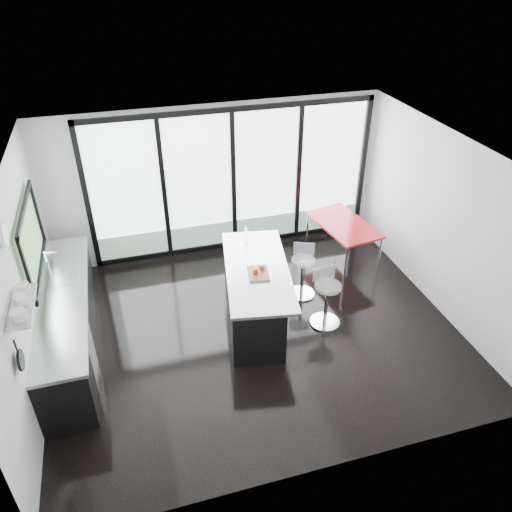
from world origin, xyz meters
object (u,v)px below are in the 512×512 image
object	(u,v)px
bar_stool_near	(326,304)
island	(252,293)
red_table	(342,241)
bar_stool_far	(302,277)

from	to	relation	value
bar_stool_near	island	bearing A→B (deg)	152.52
island	bar_stool_near	world-z (taller)	island
island	red_table	bearing A→B (deg)	29.37
bar_stool_far	red_table	xyz separation A→B (m)	(1.09, 0.83, 0.02)
bar_stool_far	red_table	bearing A→B (deg)	60.56
island	bar_stool_far	bearing A→B (deg)	18.60
island	bar_stool_far	xyz separation A→B (m)	(0.95, 0.32, -0.11)
bar_stool_far	bar_stool_near	bearing A→B (deg)	-60.32
bar_stool_far	red_table	world-z (taller)	red_table
island	bar_stool_near	xyz separation A→B (m)	(1.04, -0.48, -0.09)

